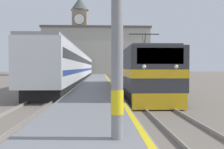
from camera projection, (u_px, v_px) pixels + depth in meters
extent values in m
plane|color=#70665B|center=(96.00, 85.00, 33.17)|extent=(200.00, 200.00, 0.00)
cube|color=slate|center=(96.00, 86.00, 28.18)|extent=(3.56, 140.00, 0.43)
cube|color=yellow|center=(111.00, 84.00, 28.24)|extent=(0.20, 140.00, 0.00)
cube|color=#70665B|center=(128.00, 87.00, 28.33)|extent=(2.84, 140.00, 0.02)
cube|color=gray|center=(121.00, 87.00, 28.30)|extent=(0.07, 140.00, 0.14)
cube|color=gray|center=(134.00, 87.00, 28.36)|extent=(0.07, 140.00, 0.14)
cube|color=#70665B|center=(67.00, 88.00, 28.04)|extent=(2.83, 140.00, 0.02)
cube|color=gray|center=(60.00, 87.00, 28.01)|extent=(0.07, 140.00, 0.14)
cube|color=gray|center=(73.00, 87.00, 28.07)|extent=(0.07, 140.00, 0.14)
cube|color=black|center=(134.00, 87.00, 22.55)|extent=(2.46, 17.84, 0.90)
cube|color=#333338|center=(135.00, 68.00, 22.51)|extent=(2.90, 19.39, 2.40)
cube|color=gold|center=(135.00, 71.00, 22.51)|extent=(2.92, 19.41, 0.44)
cube|color=gold|center=(159.00, 101.00, 13.02)|extent=(2.75, 0.30, 0.81)
cube|color=black|center=(160.00, 56.00, 12.87)|extent=(2.32, 0.12, 0.80)
sphere|color=white|center=(144.00, 67.00, 12.81)|extent=(0.20, 0.20, 0.20)
sphere|color=white|center=(176.00, 67.00, 12.88)|extent=(0.20, 0.20, 0.20)
cube|color=#4C4C51|center=(135.00, 54.00, 22.47)|extent=(2.61, 18.42, 0.12)
cylinder|color=#333333|center=(145.00, 41.00, 17.27)|extent=(0.06, 0.63, 1.03)
cylinder|color=#333333|center=(143.00, 42.00, 17.97)|extent=(0.06, 0.63, 1.03)
cube|color=#262626|center=(144.00, 34.00, 17.60)|extent=(2.03, 0.08, 0.06)
cube|color=black|center=(76.00, 79.00, 39.67)|extent=(2.47, 48.15, 0.90)
cube|color=silver|center=(76.00, 66.00, 39.62)|extent=(2.90, 50.15, 3.09)
cube|color=black|center=(76.00, 62.00, 39.60)|extent=(2.92, 49.15, 0.64)
cube|color=navy|center=(76.00, 70.00, 39.63)|extent=(2.92, 49.15, 0.36)
cube|color=gray|center=(76.00, 55.00, 39.57)|extent=(2.67, 50.15, 0.20)
cylinder|color=yellow|center=(117.00, 102.00, 6.39)|extent=(0.31, 0.31, 0.60)
cube|color=gray|center=(80.00, 42.00, 81.84)|extent=(4.46, 4.46, 19.95)
cylinder|color=black|center=(79.00, 19.00, 79.40)|extent=(3.42, 0.06, 3.42)
cylinder|color=white|center=(79.00, 19.00, 79.37)|extent=(3.12, 0.10, 3.12)
cone|color=#47514C|center=(80.00, 4.00, 81.51)|extent=(5.57, 5.57, 4.01)
cube|color=#A8A399|center=(96.00, 53.00, 72.77)|extent=(28.58, 9.03, 12.61)
cube|color=#564C47|center=(96.00, 29.00, 72.59)|extent=(29.18, 9.63, 0.50)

